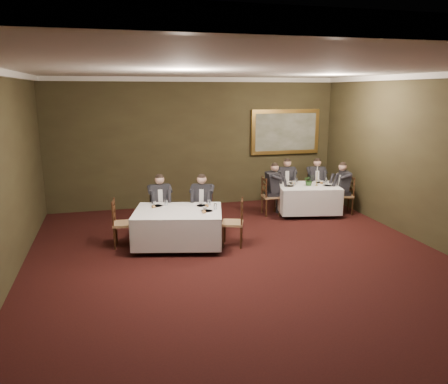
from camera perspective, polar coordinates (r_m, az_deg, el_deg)
name	(u,v)px	position (r m, az deg, el deg)	size (l,w,h in m)	color
ground	(252,274)	(7.83, 3.70, -10.66)	(10.00, 10.00, 0.00)	black
ceiling	(255,68)	(7.17, 4.12, 15.85)	(8.00, 10.00, 0.10)	silver
back_wall	(196,143)	(12.09, -3.67, 6.43)	(8.00, 0.10, 3.50)	#322B19
crown_molding	(255,72)	(7.17, 4.11, 15.37)	(8.00, 10.00, 0.12)	white
table_main	(308,197)	(11.54, 10.86, -0.67)	(1.75, 1.46, 0.67)	black
table_second	(178,225)	(9.06, -5.98, -4.31)	(2.05, 1.74, 0.67)	black
chair_main_backleft	(286,196)	(12.24, 8.07, -0.57)	(0.53, 0.52, 1.00)	#97754D
diner_main_backleft	(286,188)	(12.17, 8.11, 0.46)	(0.51, 0.57, 1.35)	black
chair_main_backright	(315,196)	(12.42, 11.80, -0.51)	(0.53, 0.51, 1.00)	#97754D
diner_main_backright	(315,188)	(12.36, 11.86, 0.50)	(0.50, 0.56, 1.35)	black
chair_main_endleft	(270,204)	(11.38, 6.08, -1.56)	(0.44, 0.46, 1.00)	#97754D
diner_main_endleft	(271,195)	(11.33, 6.16, -0.44)	(0.50, 0.44, 1.35)	black
chair_main_endright	(344,203)	(11.85, 15.40, -1.37)	(0.52, 0.53, 1.00)	#97754D
diner_main_endright	(344,194)	(11.80, 15.41, -0.29)	(0.57, 0.51, 1.35)	black
chair_sec_backleft	(160,220)	(10.04, -8.30, -3.64)	(0.44, 0.42, 1.00)	#97754D
diner_sec_backleft	(160,210)	(9.96, -8.34, -2.40)	(0.42, 0.48, 1.35)	black
chair_sec_backright	(203,220)	(9.96, -2.78, -3.63)	(0.56, 0.55, 1.00)	#97754D
diner_sec_backright	(203,210)	(9.89, -2.80, -2.38)	(0.55, 0.59, 1.35)	black
chair_sec_endright	(233,232)	(9.09, 1.20, -5.28)	(0.54, 0.55, 1.00)	#97754D
chair_sec_endleft	(124,233)	(9.27, -12.98, -5.25)	(0.47, 0.48, 1.00)	#97754D
centerpiece	(309,180)	(11.42, 11.08, 1.57)	(0.27, 0.24, 0.30)	#2D5926
candlestick	(317,178)	(11.45, 12.04, 1.77)	(0.08, 0.08, 0.53)	#B29536
place_setting_table_main	(291,182)	(11.72, 8.78, 1.36)	(0.33, 0.31, 0.14)	white
place_setting_table_second	(159,204)	(9.41, -8.48, -1.54)	(0.33, 0.31, 0.14)	white
painting	(285,132)	(12.76, 8.01, 7.78)	(2.05, 0.09, 1.27)	gold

